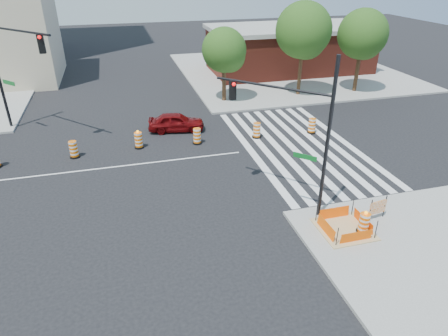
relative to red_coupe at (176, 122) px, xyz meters
The scene contains 19 objects.
ground 5.97m from the red_coupe, 130.75° to the right, with size 120.00×120.00×0.00m, color black.
sidewalk_ne 19.55m from the red_coupe, 43.71° to the left, with size 22.00×22.00×0.15m, color gray.
crosswalk_east 8.41m from the red_coupe, 32.45° to the right, with size 6.75×13.50×0.01m.
lane_centerline 5.97m from the red_coupe, 130.75° to the right, with size 14.00×0.12×0.01m, color silver.
excavation_pit 14.44m from the red_coupe, 69.21° to the right, with size 2.20×2.20×0.90m.
brick_storefront 19.61m from the red_coupe, 43.71° to the left, with size 16.50×8.50×4.60m.
red_coupe is the anchor object (origin of this frame).
signal_pole_se 12.19m from the red_coupe, 72.13° to the right, with size 3.86×4.04×7.22m.
signal_pole_nw 11.22m from the red_coupe, 167.22° to the left, with size 4.48×4.97×8.65m.
pit_drum 15.03m from the red_coupe, 67.36° to the right, with size 0.55×0.55×1.09m.
barricade 14.85m from the red_coupe, 62.16° to the right, with size 0.93×0.20×1.11m.
tree_north_c 8.02m from the red_coupe, 47.57° to the left, with size 3.59×3.53×6.00m.
tree_north_d 13.51m from the red_coupe, 24.53° to the left, with size 4.57×4.57×7.76m.
tree_north_e 18.04m from the red_coupe, 16.23° to the left, with size 4.18×4.18×7.11m.
median_drum_2 7.06m from the red_coupe, 158.74° to the right, with size 0.60×0.60×1.02m.
median_drum_3 3.51m from the red_coupe, 141.32° to the right, with size 0.60×0.60×1.18m.
median_drum_4 2.68m from the red_coupe, 69.55° to the right, with size 0.60×0.60×1.02m.
median_drum_5 5.59m from the red_coupe, 27.59° to the right, with size 0.60×0.60×1.02m.
median_drum_6 9.29m from the red_coupe, 17.56° to the right, with size 0.60×0.60×1.02m.
Camera 1 is at (0.29, -21.22, 10.51)m, focal length 32.00 mm.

